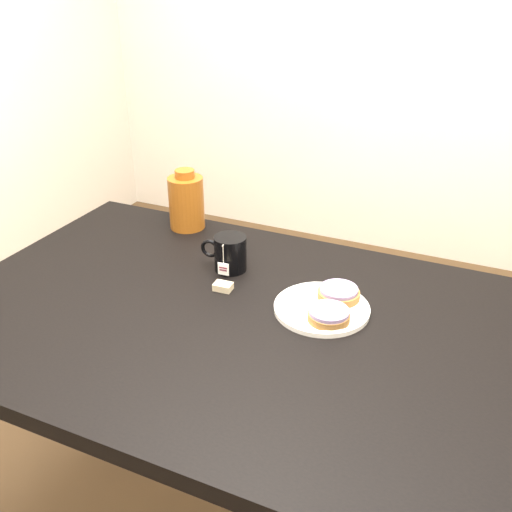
% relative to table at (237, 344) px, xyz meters
% --- Properties ---
extents(table, '(1.40, 0.90, 0.75)m').
position_rel_table_xyz_m(table, '(0.00, 0.00, 0.00)').
color(table, black).
rests_on(table, ground_plane).
extents(plate, '(0.22, 0.22, 0.02)m').
position_rel_table_xyz_m(plate, '(0.17, 0.10, 0.09)').
color(plate, white).
rests_on(plate, table).
extents(bagel_back, '(0.12, 0.12, 0.03)m').
position_rel_table_xyz_m(bagel_back, '(0.20, 0.15, 0.11)').
color(bagel_back, brown).
rests_on(bagel_back, plate).
extents(bagel_front, '(0.13, 0.13, 0.03)m').
position_rel_table_xyz_m(bagel_front, '(0.21, 0.05, 0.11)').
color(bagel_front, brown).
rests_on(bagel_front, plate).
extents(mug, '(0.13, 0.09, 0.09)m').
position_rel_table_xyz_m(mug, '(-0.11, 0.19, 0.13)').
color(mug, black).
rests_on(mug, table).
extents(teabag_pouch, '(0.05, 0.03, 0.02)m').
position_rel_table_xyz_m(teabag_pouch, '(-0.08, 0.09, 0.09)').
color(teabag_pouch, '#C6B793').
rests_on(teabag_pouch, table).
extents(bagel_package, '(0.12, 0.12, 0.18)m').
position_rel_table_xyz_m(bagel_package, '(-0.35, 0.38, 0.17)').
color(bagel_package, '#5E2D0C').
rests_on(bagel_package, table).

